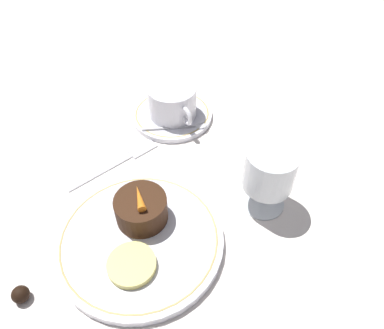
# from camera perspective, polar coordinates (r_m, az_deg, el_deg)

# --- Properties ---
(ground_plane) EXTENTS (3.00, 3.00, 0.00)m
(ground_plane) POSITION_cam_1_polar(r_m,az_deg,el_deg) (0.55, -6.12, -10.98)
(ground_plane) COLOR white
(dinner_plate) EXTENTS (0.24, 0.24, 0.01)m
(dinner_plate) POSITION_cam_1_polar(r_m,az_deg,el_deg) (0.54, -7.74, -11.64)
(dinner_plate) COLOR white
(dinner_plate) RESTS_ON ground_plane
(saucer) EXTENTS (0.15, 0.15, 0.01)m
(saucer) POSITION_cam_1_polar(r_m,az_deg,el_deg) (0.73, -3.03, 7.63)
(saucer) COLOR white
(saucer) RESTS_ON ground_plane
(coffee_cup) EXTENTS (0.12, 0.09, 0.06)m
(coffee_cup) POSITION_cam_1_polar(r_m,az_deg,el_deg) (0.70, -3.00, 9.69)
(coffee_cup) COLOR white
(coffee_cup) RESTS_ON saucer
(spoon) EXTENTS (0.06, 0.11, 0.00)m
(spoon) POSITION_cam_1_polar(r_m,az_deg,el_deg) (0.69, -1.54, 5.74)
(spoon) COLOR silver
(spoon) RESTS_ON saucer
(wine_glass) EXTENTS (0.07, 0.07, 0.11)m
(wine_glass) POSITION_cam_1_polar(r_m,az_deg,el_deg) (0.54, 11.68, -1.23)
(wine_glass) COLOR silver
(wine_glass) RESTS_ON ground_plane
(fork) EXTENTS (0.05, 0.17, 0.01)m
(fork) POSITION_cam_1_polar(r_m,az_deg,el_deg) (0.65, -10.37, 0.80)
(fork) COLOR silver
(fork) RESTS_ON ground_plane
(dessert_cake) EXTENTS (0.08, 0.08, 0.04)m
(dessert_cake) POSITION_cam_1_polar(r_m,az_deg,el_deg) (0.54, -7.90, -6.79)
(dessert_cake) COLOR #381E0F
(dessert_cake) RESTS_ON dinner_plate
(carrot_garnish) EXTENTS (0.04, 0.02, 0.01)m
(carrot_garnish) POSITION_cam_1_polar(r_m,az_deg,el_deg) (0.52, -8.19, -5.07)
(carrot_garnish) COLOR orange
(carrot_garnish) RESTS_ON dessert_cake
(pineapple_slice) EXTENTS (0.07, 0.07, 0.01)m
(pineapple_slice) POSITION_cam_1_polar(r_m,az_deg,el_deg) (0.51, -9.19, -14.85)
(pineapple_slice) COLOR #EFE075
(pineapple_slice) RESTS_ON dinner_plate
(chocolate_truffle) EXTENTS (0.02, 0.02, 0.02)m
(chocolate_truffle) POSITION_cam_1_polar(r_m,az_deg,el_deg) (0.54, -24.70, -17.43)
(chocolate_truffle) COLOR black
(chocolate_truffle) RESTS_ON ground_plane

